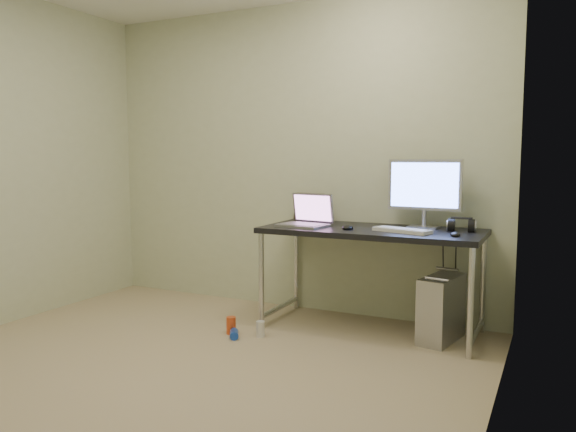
{
  "coord_description": "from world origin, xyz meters",
  "views": [
    {
      "loc": [
        2.01,
        -2.46,
        1.26
      ],
      "look_at": [
        0.29,
        1.06,
        0.85
      ],
      "focal_mm": 35.0,
      "sensor_mm": 36.0,
      "label": 1
    }
  ],
  "objects": [
    {
      "name": "can_white",
      "position": [
        0.15,
        0.91,
        0.06
      ],
      "size": [
        0.07,
        0.07,
        0.11
      ],
      "primitive_type": "cylinder",
      "rotation": [
        0.0,
        0.0,
        0.18
      ],
      "color": "silver",
      "rests_on": "ground"
    },
    {
      "name": "can_red",
      "position": [
        -0.07,
        0.88,
        0.06
      ],
      "size": [
        0.09,
        0.09,
        0.12
      ],
      "primitive_type": "cylinder",
      "rotation": [
        0.0,
        0.0,
        0.45
      ],
      "color": "#D0481D",
      "rests_on": "ground"
    },
    {
      "name": "keyboard",
      "position": [
        1.04,
        1.31,
        0.76
      ],
      "size": [
        0.42,
        0.24,
        0.02
      ],
      "primitive_type": "cube",
      "rotation": [
        0.0,
        0.0,
        -0.29
      ],
      "color": "silver",
      "rests_on": "desk"
    },
    {
      "name": "floor",
      "position": [
        0.0,
        0.0,
        0.0
      ],
      "size": [
        3.5,
        3.5,
        0.0
      ],
      "primitive_type": "plane",
      "color": "tan",
      "rests_on": "ground"
    },
    {
      "name": "cable_a",
      "position": [
        1.26,
        1.7,
        0.4
      ],
      "size": [
        0.01,
        0.16,
        0.69
      ],
      "primitive_type": "cylinder",
      "rotation": [
        0.21,
        0.0,
        0.0
      ],
      "color": "black",
      "rests_on": "ground"
    },
    {
      "name": "cable_b",
      "position": [
        1.35,
        1.68,
        0.38
      ],
      "size": [
        0.02,
        0.11,
        0.71
      ],
      "primitive_type": "cylinder",
      "rotation": [
        0.14,
        0.0,
        0.09
      ],
      "color": "black",
      "rests_on": "ground"
    },
    {
      "name": "webcam",
      "position": [
        0.35,
        1.69,
        0.83
      ],
      "size": [
        0.04,
        0.03,
        0.11
      ],
      "rotation": [
        0.0,
        0.0,
        -0.02
      ],
      "color": "silver",
      "rests_on": "desk"
    },
    {
      "name": "mouse_left",
      "position": [
        0.66,
        1.29,
        0.77
      ],
      "size": [
        0.08,
        0.12,
        0.04
      ],
      "primitive_type": "ellipsoid",
      "rotation": [
        0.0,
        0.0,
        -0.0
      ],
      "color": "black",
      "rests_on": "desk"
    },
    {
      "name": "picture_frame",
      "position": [
        0.17,
        1.71,
        0.86
      ],
      "size": [
        0.28,
        0.13,
        0.22
      ],
      "primitive_type": "cube",
      "rotation": [
        -0.21,
        0.0,
        -0.19
      ],
      "color": "black",
      "rests_on": "desk"
    },
    {
      "name": "laptop",
      "position": [
        0.31,
        1.34,
        0.81
      ],
      "size": [
        0.38,
        0.33,
        0.24
      ],
      "rotation": [
        0.0,
        0.0,
        -0.15
      ],
      "color": "#B4B3BA",
      "rests_on": "desk"
    },
    {
      "name": "headphones",
      "position": [
        1.4,
        1.53,
        0.78
      ],
      "size": [
        0.19,
        0.12,
        0.12
      ],
      "rotation": [
        0.0,
        0.0,
        0.11
      ],
      "color": "black",
      "rests_on": "desk"
    },
    {
      "name": "wall_right",
      "position": [
        1.75,
        0.0,
        1.25
      ],
      "size": [
        0.02,
        3.5,
        2.5
      ],
      "primitive_type": "cube",
      "color": "beige",
      "rests_on": "ground"
    },
    {
      "name": "wall_back",
      "position": [
        0.0,
        1.75,
        1.25
      ],
      "size": [
        3.5,
        0.02,
        2.5
      ],
      "primitive_type": "cube",
      "color": "beige",
      "rests_on": "ground"
    },
    {
      "name": "can_blue",
      "position": [
        0.0,
        0.8,
        0.03
      ],
      "size": [
        0.11,
        0.12,
        0.06
      ],
      "primitive_type": "cylinder",
      "rotation": [
        1.57,
        0.0,
        0.55
      ],
      "color": "blue",
      "rests_on": "ground"
    },
    {
      "name": "monitor",
      "position": [
        1.13,
        1.59,
        1.04
      ],
      "size": [
        0.53,
        0.16,
        0.5
      ],
      "rotation": [
        0.0,
        0.0,
        -0.04
      ],
      "color": "#B4B3BA",
      "rests_on": "desk"
    },
    {
      "name": "desk",
      "position": [
        0.79,
        1.41,
        0.67
      ],
      "size": [
        1.57,
        0.68,
        0.75
      ],
      "color": "black",
      "rests_on": "ground"
    },
    {
      "name": "tower_computer",
      "position": [
        1.31,
        1.38,
        0.23
      ],
      "size": [
        0.27,
        0.46,
        0.48
      ],
      "rotation": [
        0.0,
        0.0,
        -0.19
      ],
      "color": "#B3B3B9",
      "rests_on": "ground"
    },
    {
      "name": "mouse_right",
      "position": [
        1.41,
        1.26,
        0.77
      ],
      "size": [
        0.09,
        0.11,
        0.03
      ],
      "primitive_type": "ellipsoid",
      "rotation": [
        0.0,
        0.0,
        0.26
      ],
      "color": "black",
      "rests_on": "desk"
    }
  ]
}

